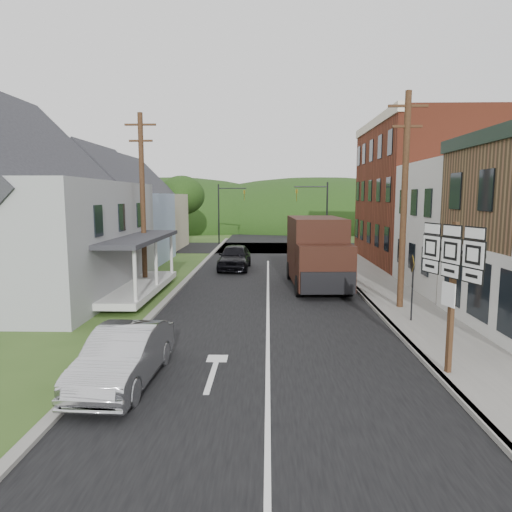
# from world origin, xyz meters

# --- Properties ---
(ground) EXTENTS (120.00, 120.00, 0.00)m
(ground) POSITION_xyz_m (0.00, 0.00, 0.00)
(ground) COLOR #2D4719
(ground) RESTS_ON ground
(road) EXTENTS (9.00, 90.00, 0.02)m
(road) POSITION_xyz_m (0.00, 10.00, 0.00)
(road) COLOR black
(road) RESTS_ON ground
(cross_road) EXTENTS (60.00, 9.00, 0.02)m
(cross_road) POSITION_xyz_m (0.00, 27.00, 0.00)
(cross_road) COLOR black
(cross_road) RESTS_ON ground
(sidewalk_right) EXTENTS (2.80, 55.00, 0.15)m
(sidewalk_right) POSITION_xyz_m (5.90, 8.00, 0.07)
(sidewalk_right) COLOR slate
(sidewalk_right) RESTS_ON ground
(curb_right) EXTENTS (0.20, 55.00, 0.15)m
(curb_right) POSITION_xyz_m (4.55, 8.00, 0.07)
(curb_right) COLOR slate
(curb_right) RESTS_ON ground
(curb_left) EXTENTS (0.30, 55.00, 0.12)m
(curb_left) POSITION_xyz_m (-4.65, 8.00, 0.06)
(curb_left) COLOR slate
(curb_left) RESTS_ON ground
(storefront_white) EXTENTS (8.00, 7.00, 6.50)m
(storefront_white) POSITION_xyz_m (11.30, 7.50, 3.25)
(storefront_white) COLOR silver
(storefront_white) RESTS_ON ground
(storefront_red) EXTENTS (8.00, 12.00, 10.00)m
(storefront_red) POSITION_xyz_m (11.30, 17.00, 5.00)
(storefront_red) COLOR maroon
(storefront_red) RESTS_ON ground
(house_gray) EXTENTS (10.20, 12.24, 8.35)m
(house_gray) POSITION_xyz_m (-12.00, 6.00, 4.23)
(house_gray) COLOR #929497
(house_gray) RESTS_ON ground
(house_blue) EXTENTS (7.14, 8.16, 7.28)m
(house_blue) POSITION_xyz_m (-11.00, 17.00, 3.69)
(house_blue) COLOR #99ADD1
(house_blue) RESTS_ON ground
(house_cream) EXTENTS (7.14, 8.16, 7.28)m
(house_cream) POSITION_xyz_m (-11.50, 26.00, 3.69)
(house_cream) COLOR beige
(house_cream) RESTS_ON ground
(utility_pole_right) EXTENTS (1.60, 0.26, 9.00)m
(utility_pole_right) POSITION_xyz_m (5.60, 3.50, 4.66)
(utility_pole_right) COLOR #472D19
(utility_pole_right) RESTS_ON ground
(utility_pole_left) EXTENTS (1.60, 0.26, 9.00)m
(utility_pole_left) POSITION_xyz_m (-6.50, 8.00, 4.66)
(utility_pole_left) COLOR #472D19
(utility_pole_left) RESTS_ON ground
(traffic_signal_right) EXTENTS (2.87, 0.20, 6.00)m
(traffic_signal_right) POSITION_xyz_m (4.30, 23.50, 3.76)
(traffic_signal_right) COLOR black
(traffic_signal_right) RESTS_ON ground
(traffic_signal_left) EXTENTS (2.87, 0.20, 6.00)m
(traffic_signal_left) POSITION_xyz_m (-4.30, 30.50, 3.76)
(traffic_signal_left) COLOR black
(traffic_signal_left) RESTS_ON ground
(tree_left_c) EXTENTS (5.80, 5.80, 8.41)m
(tree_left_c) POSITION_xyz_m (-19.00, 20.00, 5.94)
(tree_left_c) COLOR #382616
(tree_left_c) RESTS_ON ground
(tree_left_d) EXTENTS (4.80, 4.80, 6.94)m
(tree_left_d) POSITION_xyz_m (-9.00, 32.00, 4.88)
(tree_left_d) COLOR #382616
(tree_left_d) RESTS_ON ground
(forested_ridge) EXTENTS (90.00, 30.00, 16.00)m
(forested_ridge) POSITION_xyz_m (0.00, 55.00, 0.00)
(forested_ridge) COLOR black
(forested_ridge) RESTS_ON ground
(silver_sedan) EXTENTS (1.72, 4.45, 1.44)m
(silver_sedan) POSITION_xyz_m (-3.68, -4.44, 0.72)
(silver_sedan) COLOR #B7B8BC
(silver_sedan) RESTS_ON ground
(dark_sedan) EXTENTS (2.09, 4.89, 1.65)m
(dark_sedan) POSITION_xyz_m (-2.21, 14.14, 0.82)
(dark_sedan) COLOR black
(dark_sedan) RESTS_ON ground
(delivery_van) EXTENTS (2.99, 6.69, 3.68)m
(delivery_van) POSITION_xyz_m (2.59, 8.33, 1.86)
(delivery_van) COLOR black
(delivery_van) RESTS_ON ground
(route_sign_cluster) EXTENTS (0.74, 2.21, 4.00)m
(route_sign_cluster) POSITION_xyz_m (4.75, -3.81, 2.74)
(route_sign_cluster) COLOR #472D19
(route_sign_cluster) RESTS_ON sidewalk_right
(warning_sign) EXTENTS (0.13, 0.70, 2.52)m
(warning_sign) POSITION_xyz_m (5.39, 1.35, 1.76)
(warning_sign) COLOR black
(warning_sign) RESTS_ON sidewalk_right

